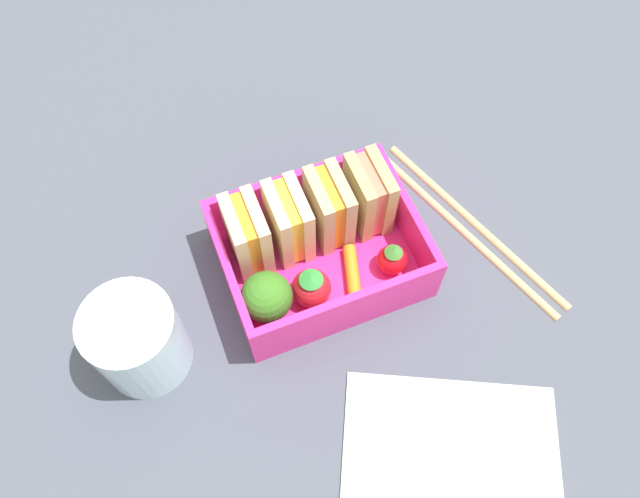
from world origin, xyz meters
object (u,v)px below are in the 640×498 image
at_px(strawberry_left, 311,288).
at_px(strawberry_far_left, 392,259).
at_px(sandwich_left, 247,235).
at_px(folded_napkin, 451,444).
at_px(sandwich_center_left, 289,222).
at_px(broccoli_floret, 267,297).
at_px(chopstick_pair, 470,226).
at_px(carrot_stick_far_left, 352,271).
at_px(sandwich_center, 329,208).
at_px(drinking_glass, 138,340).
at_px(sandwich_center_right, 369,195).

bearing_deg(strawberry_left, strawberry_far_left, 0.83).
bearing_deg(strawberry_far_left, sandwich_left, 152.91).
distance_m(sandwich_left, folded_napkin, 0.21).
xyz_separation_m(sandwich_center_left, broccoli_floret, (-0.04, -0.05, -0.01)).
bearing_deg(chopstick_pair, sandwich_center_left, 165.86).
relative_size(sandwich_left, chopstick_pair, 0.31).
bearing_deg(folded_napkin, sandwich_left, 113.81).
height_order(broccoli_floret, strawberry_far_left, broccoli_floret).
bearing_deg(carrot_stick_far_left, sandwich_center_left, 127.32).
xyz_separation_m(sandwich_center, folded_napkin, (0.02, -0.19, -0.04)).
height_order(sandwich_center_left, sandwich_center, same).
bearing_deg(sandwich_center, chopstick_pair, -18.07).
relative_size(drinking_glass, folded_napkin, 0.47).
distance_m(sandwich_center_left, strawberry_left, 0.05).
bearing_deg(sandwich_center_left, carrot_stick_far_left, -52.68).
xyz_separation_m(sandwich_center, broccoli_floret, (-0.07, -0.05, -0.01)).
height_order(sandwich_center, broccoli_floret, sandwich_center).
xyz_separation_m(sandwich_left, sandwich_center_left, (0.03, 0.00, 0.00)).
bearing_deg(sandwich_center_right, drinking_glass, -166.37).
distance_m(sandwich_center, broccoli_floret, 0.09).
bearing_deg(sandwich_center, drinking_glass, -163.75).
height_order(chopstick_pair, folded_napkin, chopstick_pair).
height_order(sandwich_left, sandwich_center_left, same).
relative_size(broccoli_floret, chopstick_pair, 0.23).
distance_m(sandwich_center_left, sandwich_center_right, 0.07).
distance_m(strawberry_left, carrot_stick_far_left, 0.04).
distance_m(sandwich_center_right, chopstick_pair, 0.10).
bearing_deg(strawberry_left, sandwich_center, 55.82).
xyz_separation_m(drinking_glass, folded_napkin, (0.18, -0.14, -0.03)).
bearing_deg(folded_napkin, sandwich_center_left, 104.83).
bearing_deg(drinking_glass, chopstick_pair, 2.33).
distance_m(carrot_stick_far_left, folded_napkin, 0.15).
relative_size(sandwich_center_left, chopstick_pair, 0.31).
height_order(sandwich_center, chopstick_pair, sandwich_center).
bearing_deg(sandwich_center_right, folded_napkin, -95.02).
height_order(sandwich_left, drinking_glass, sandwich_left).
height_order(carrot_stick_far_left, drinking_glass, drinking_glass).
bearing_deg(sandwich_center_right, strawberry_left, -142.94).
bearing_deg(broccoli_floret, sandwich_left, 86.69).
xyz_separation_m(broccoli_floret, folded_napkin, (0.09, -0.14, -0.04)).
height_order(sandwich_center_left, strawberry_left, sandwich_center_left).
xyz_separation_m(sandwich_center_left, folded_napkin, (0.05, -0.19, -0.04)).
height_order(carrot_stick_far_left, chopstick_pair, carrot_stick_far_left).
distance_m(sandwich_center, sandwich_center_right, 0.03).
bearing_deg(chopstick_pair, broccoli_floret, -175.45).
xyz_separation_m(sandwich_center_left, carrot_stick_far_left, (0.04, -0.05, -0.03)).
height_order(strawberry_left, carrot_stick_far_left, strawberry_left).
distance_m(drinking_glass, folded_napkin, 0.24).
bearing_deg(sandwich_center, strawberry_left, -124.18).
bearing_deg(strawberry_far_left, sandwich_center, 122.60).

